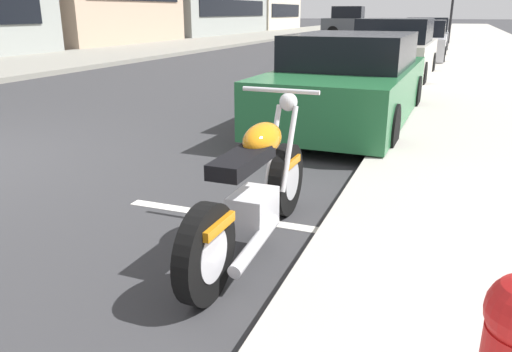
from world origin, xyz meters
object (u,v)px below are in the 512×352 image
at_px(parked_motorcycle, 255,194).
at_px(crossing_truck, 359,23).
at_px(parked_car_far_down_curb, 426,35).
at_px(parked_car_second_in_row, 418,42).
at_px(parked_car_behind_motorcycle, 350,82).
at_px(parked_car_at_intersection, 395,52).

bearing_deg(parked_motorcycle, crossing_truck, 9.74).
bearing_deg(parked_car_far_down_curb, parked_car_second_in_row, 178.14).
height_order(parked_car_behind_motorcycle, parked_car_far_down_curb, parked_car_far_down_curb).
distance_m(parked_car_at_intersection, crossing_truck, 22.85).
bearing_deg(parked_car_far_down_curb, parked_motorcycle, 177.92).
xyz_separation_m(parked_motorcycle, parked_car_behind_motorcycle, (4.51, 0.21, 0.23)).
bearing_deg(parked_car_at_intersection, parked_motorcycle, -177.67).
relative_size(parked_car_behind_motorcycle, parked_car_at_intersection, 1.06).
xyz_separation_m(parked_car_at_intersection, parked_car_second_in_row, (5.75, -0.14, -0.07)).
bearing_deg(parked_car_behind_motorcycle, crossing_truck, 11.02).
height_order(parked_car_second_in_row, parked_car_far_down_curb, parked_car_far_down_curb).
bearing_deg(parked_car_far_down_curb, parked_car_at_intersection, 177.19).
bearing_deg(parked_car_second_in_row, parked_motorcycle, 179.59).
xyz_separation_m(parked_car_behind_motorcycle, parked_car_second_in_row, (11.34, -0.17, -0.00)).
bearing_deg(crossing_truck, parked_motorcycle, 95.98).
height_order(parked_motorcycle, parked_car_second_in_row, parked_car_second_in_row).
relative_size(parked_motorcycle, parked_car_far_down_curb, 0.45).
height_order(parked_car_at_intersection, parked_car_second_in_row, parked_car_at_intersection).
bearing_deg(parked_car_at_intersection, parked_car_behind_motorcycle, -179.01).
distance_m(parked_car_second_in_row, parked_car_far_down_curb, 5.57).
bearing_deg(parked_car_second_in_row, crossing_truck, 16.37).
height_order(parked_car_at_intersection, crossing_truck, crossing_truck).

